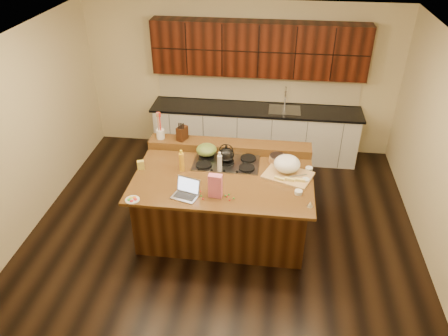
# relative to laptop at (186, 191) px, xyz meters

# --- Properties ---
(room) EXTENTS (5.52, 5.02, 2.72)m
(room) POSITION_rel_laptop_xyz_m (0.40, 0.52, 0.37)
(room) COLOR black
(room) RESTS_ON ground
(island) EXTENTS (2.40, 1.60, 0.92)m
(island) POSITION_rel_laptop_xyz_m (0.40, 0.52, -0.51)
(island) COLOR black
(island) RESTS_ON ground
(back_ledge) EXTENTS (2.40, 0.30, 0.12)m
(back_ledge) POSITION_rel_laptop_xyz_m (0.40, 1.22, 0.00)
(back_ledge) COLOR black
(back_ledge) RESTS_ON island
(cooktop) EXTENTS (0.92, 0.52, 0.05)m
(cooktop) POSITION_rel_laptop_xyz_m (0.40, 0.82, -0.04)
(cooktop) COLOR gray
(cooktop) RESTS_ON island
(back_counter) EXTENTS (3.70, 0.66, 2.40)m
(back_counter) POSITION_rel_laptop_xyz_m (0.70, 2.74, 0.00)
(back_counter) COLOR silver
(back_counter) RESTS_ON ground
(kettle) EXTENTS (0.28, 0.28, 0.20)m
(kettle) POSITION_rel_laptop_xyz_m (0.40, 0.82, 0.09)
(kettle) COLOR black
(kettle) RESTS_ON cooktop
(green_bowl) EXTENTS (0.33, 0.33, 0.16)m
(green_bowl) POSITION_rel_laptop_xyz_m (0.10, 0.95, 0.07)
(green_bowl) COLOR #566F2C
(green_bowl) RESTS_ON cooktop
(laptop) EXTENTS (0.37, 0.33, 0.22)m
(laptop) POSITION_rel_laptop_xyz_m (0.00, 0.00, 0.00)
(laptop) COLOR #B7B7BC
(laptop) RESTS_ON island
(oil_bottle) EXTENTS (0.09, 0.09, 0.27)m
(oil_bottle) POSITION_rel_laptop_xyz_m (-0.18, 0.56, 0.08)
(oil_bottle) COLOR gold
(oil_bottle) RESTS_ON island
(vinegar_bottle) EXTENTS (0.08, 0.08, 0.25)m
(vinegar_bottle) POSITION_rel_laptop_xyz_m (0.34, 0.60, 0.07)
(vinegar_bottle) COLOR silver
(vinegar_bottle) RESTS_ON island
(wooden_tray) EXTENTS (0.74, 0.64, 0.25)m
(wooden_tray) POSITION_rel_laptop_xyz_m (1.25, 0.67, 0.05)
(wooden_tray) COLOR tan
(wooden_tray) RESTS_ON island
(ramekin_a) EXTENTS (0.12, 0.12, 0.04)m
(ramekin_a) POSITION_rel_laptop_xyz_m (1.40, 0.21, -0.04)
(ramekin_a) COLOR white
(ramekin_a) RESTS_ON island
(ramekin_b) EXTENTS (0.10, 0.10, 0.04)m
(ramekin_b) POSITION_rel_laptop_xyz_m (1.50, 0.49, -0.04)
(ramekin_b) COLOR white
(ramekin_b) RESTS_ON island
(ramekin_c) EXTENTS (0.11, 0.11, 0.04)m
(ramekin_c) POSITION_rel_laptop_xyz_m (1.55, 0.78, -0.04)
(ramekin_c) COLOR white
(ramekin_c) RESTS_ON island
(strainer_bowl) EXTENTS (0.30, 0.30, 0.09)m
(strainer_bowl) POSITION_rel_laptop_xyz_m (1.12, 0.95, -0.01)
(strainer_bowl) COLOR #996B3F
(strainer_bowl) RESTS_ON island
(kitchen_timer) EXTENTS (0.10, 0.10, 0.07)m
(kitchen_timer) POSITION_rel_laptop_xyz_m (1.53, -0.04, -0.02)
(kitchen_timer) COLOR silver
(kitchen_timer) RESTS_ON island
(pink_bag) EXTENTS (0.17, 0.10, 0.31)m
(pink_bag) POSITION_rel_laptop_xyz_m (0.36, 0.02, 0.10)
(pink_bag) COLOR pink
(pink_bag) RESTS_ON island
(candy_plate) EXTENTS (0.20, 0.20, 0.01)m
(candy_plate) POSITION_rel_laptop_xyz_m (-0.65, -0.19, -0.05)
(candy_plate) COLOR white
(candy_plate) RESTS_ON island
(package_box) EXTENTS (0.11, 0.09, 0.13)m
(package_box) POSITION_rel_laptop_xyz_m (-0.75, 0.53, 0.01)
(package_box) COLOR gold
(package_box) RESTS_ON island
(utensil_crock) EXTENTS (0.15, 0.15, 0.14)m
(utensil_crock) POSITION_rel_laptop_xyz_m (-0.63, 1.22, 0.13)
(utensil_crock) COLOR white
(utensil_crock) RESTS_ON back_ledge
(knife_block) EXTENTS (0.16, 0.20, 0.21)m
(knife_block) POSITION_rel_laptop_xyz_m (-0.30, 1.22, 0.17)
(knife_block) COLOR black
(knife_block) RESTS_ON back_ledge
(gumdrop_0) EXTENTS (0.02, 0.02, 0.02)m
(gumdrop_0) POSITION_rel_laptop_xyz_m (0.33, 0.12, -0.05)
(gumdrop_0) COLOR red
(gumdrop_0) RESTS_ON island
(gumdrop_1) EXTENTS (0.02, 0.02, 0.02)m
(gumdrop_1) POSITION_rel_laptop_xyz_m (0.49, 0.04, -0.05)
(gumdrop_1) COLOR #198C26
(gumdrop_1) RESTS_ON island
(gumdrop_2) EXTENTS (0.02, 0.02, 0.02)m
(gumdrop_2) POSITION_rel_laptop_xyz_m (0.34, 0.03, -0.05)
(gumdrop_2) COLOR red
(gumdrop_2) RESTS_ON island
(gumdrop_3) EXTENTS (0.02, 0.02, 0.02)m
(gumdrop_3) POSITION_rel_laptop_xyz_m (0.19, -0.01, -0.05)
(gumdrop_3) COLOR #198C26
(gumdrop_3) RESTS_ON island
(gumdrop_4) EXTENTS (0.02, 0.02, 0.02)m
(gumdrop_4) POSITION_rel_laptop_xyz_m (0.55, -0.05, -0.05)
(gumdrop_4) COLOR red
(gumdrop_4) RESTS_ON island
(gumdrop_5) EXTENTS (0.02, 0.02, 0.02)m
(gumdrop_5) POSITION_rel_laptop_xyz_m (0.53, 0.06, -0.05)
(gumdrop_5) COLOR #198C26
(gumdrop_5) RESTS_ON island
(gumdrop_6) EXTENTS (0.02, 0.02, 0.02)m
(gumdrop_6) POSITION_rel_laptop_xyz_m (0.16, 0.09, -0.05)
(gumdrop_6) COLOR red
(gumdrop_6) RESTS_ON island
(gumdrop_7) EXTENTS (0.02, 0.02, 0.02)m
(gumdrop_7) POSITION_rel_laptop_xyz_m (0.60, -0.01, -0.05)
(gumdrop_7) COLOR #198C26
(gumdrop_7) RESTS_ON island
(gumdrop_8) EXTENTS (0.02, 0.02, 0.02)m
(gumdrop_8) POSITION_rel_laptop_xyz_m (0.22, -0.07, -0.05)
(gumdrop_8) COLOR red
(gumdrop_8) RESTS_ON island
(gumdrop_9) EXTENTS (0.02, 0.02, 0.02)m
(gumdrop_9) POSITION_rel_laptop_xyz_m (0.32, 0.11, -0.05)
(gumdrop_9) COLOR #198C26
(gumdrop_9) RESTS_ON island
(gumdrop_10) EXTENTS (0.02, 0.02, 0.02)m
(gumdrop_10) POSITION_rel_laptop_xyz_m (0.51, 0.02, -0.05)
(gumdrop_10) COLOR red
(gumdrop_10) RESTS_ON island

